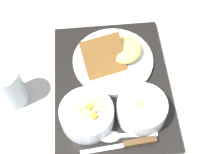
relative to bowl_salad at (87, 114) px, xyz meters
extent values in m
plane|color=#ADA89E|center=(0.10, -0.05, -0.04)|extent=(4.00, 4.00, 0.00)
cube|color=black|center=(0.10, -0.05, -0.04)|extent=(0.43, 0.34, 0.01)
cylinder|color=silver|center=(0.00, 0.00, 0.00)|extent=(0.13, 0.13, 0.05)
torus|color=silver|center=(0.00, 0.00, 0.02)|extent=(0.13, 0.13, 0.01)
cylinder|color=#9EC67A|center=(0.02, 0.01, 0.02)|extent=(0.04, 0.04, 0.02)
cylinder|color=#9EC67A|center=(0.00, 0.00, 0.02)|extent=(0.06, 0.06, 0.02)
cylinder|color=#9EC67A|center=(0.01, -0.03, 0.02)|extent=(0.04, 0.04, 0.02)
cube|color=orange|center=(0.01, -0.01, 0.03)|extent=(0.02, 0.02, 0.02)
cube|color=orange|center=(-0.02, -0.02, 0.03)|extent=(0.02, 0.02, 0.01)
cylinder|color=silver|center=(0.02, -0.13, 0.00)|extent=(0.12, 0.12, 0.06)
torus|color=silver|center=(0.02, -0.13, 0.02)|extent=(0.12, 0.12, 0.01)
cylinder|color=#B29342|center=(0.02, -0.13, 0.01)|extent=(0.10, 0.10, 0.04)
cube|color=#D1B75B|center=(0.02, -0.12, 0.02)|extent=(0.03, 0.03, 0.01)
cylinder|color=silver|center=(0.17, -0.05, -0.02)|extent=(0.21, 0.21, 0.01)
ellipsoid|color=#EFC666|center=(0.19, -0.08, 0.00)|extent=(0.13, 0.13, 0.04)
cube|color=brown|center=(0.15, -0.03, 0.01)|extent=(0.11, 0.13, 0.08)
cube|color=silver|center=(-0.07, -0.04, -0.03)|extent=(0.03, 0.10, 0.00)
cube|color=#51381E|center=(-0.05, -0.12, -0.02)|extent=(0.03, 0.08, 0.01)
ellipsoid|color=silver|center=(-0.04, -0.05, -0.03)|extent=(0.03, 0.05, 0.01)
cube|color=silver|center=(-0.04, -0.12, -0.03)|extent=(0.02, 0.09, 0.01)
cylinder|color=silver|center=(0.06, 0.19, 0.01)|extent=(0.07, 0.07, 0.11)
cylinder|color=silver|center=(0.06, 0.19, -0.01)|extent=(0.06, 0.06, 0.07)
camera|label=1|loc=(-0.31, -0.07, 0.66)|focal=50.00mm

